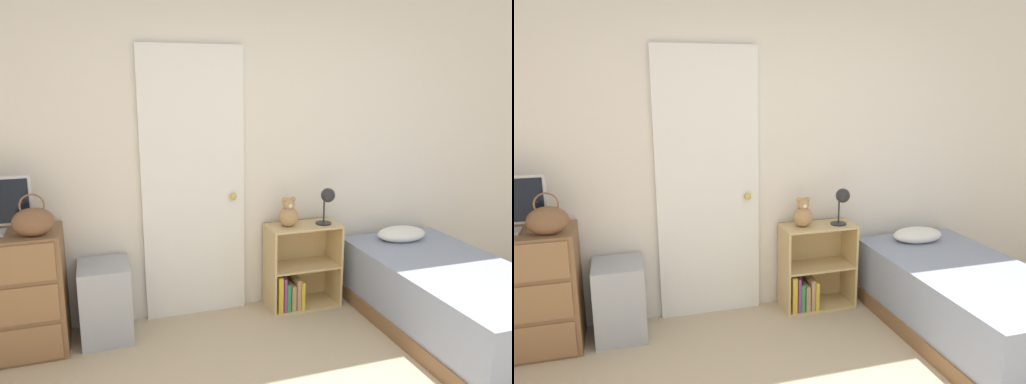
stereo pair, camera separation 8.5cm
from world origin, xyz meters
TOP-DOWN VIEW (x-y plane):
  - wall_back at (0.00, 2.21)m, footprint 10.00×0.06m
  - door_closed at (-0.42, 2.16)m, footprint 0.79×0.09m
  - handbag at (-1.53, 1.83)m, footprint 0.26×0.14m
  - storage_bin at (-1.13, 1.96)m, footprint 0.35×0.40m
  - bookshelf at (0.39, 2.02)m, footprint 0.59×0.30m
  - teddy_bear at (0.31, 2.01)m, footprint 0.16×0.16m
  - desk_lamp at (0.62, 1.97)m, footprint 0.15×0.14m
  - bed at (1.30, 1.26)m, footprint 0.95×1.83m

SIDE VIEW (x-z plane):
  - bed at x=1.30m, z-range -0.05..0.57m
  - bookshelf at x=0.39m, z-range -0.07..0.63m
  - storage_bin at x=-1.13m, z-range 0.00..0.56m
  - teddy_bear at x=0.31m, z-range 0.68..0.92m
  - desk_lamp at x=0.62m, z-range 0.76..1.06m
  - handbag at x=-1.53m, z-range 0.81..1.09m
  - door_closed at x=-0.42m, z-range 0.00..2.10m
  - wall_back at x=0.00m, z-range 0.00..2.55m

